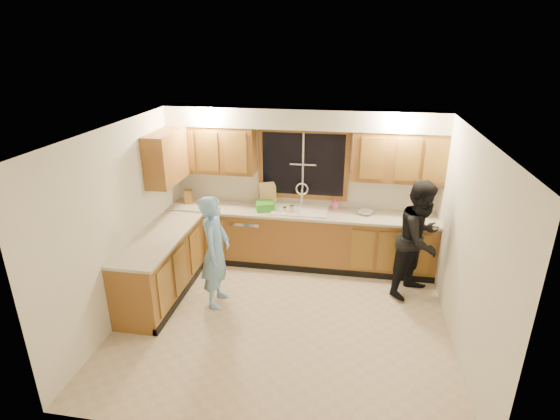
# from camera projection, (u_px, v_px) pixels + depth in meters

# --- Properties ---
(floor) EXTENTS (4.20, 4.20, 0.00)m
(floor) POSITION_uv_depth(u_px,v_px,m) (283.00, 320.00, 5.73)
(floor) COLOR beige
(floor) RESTS_ON ground
(ceiling) EXTENTS (4.20, 4.20, 0.00)m
(ceiling) POSITION_uv_depth(u_px,v_px,m) (284.00, 131.00, 4.82)
(ceiling) COLOR silver
(wall_back) EXTENTS (4.20, 0.00, 4.20)m
(wall_back) POSITION_uv_depth(u_px,v_px,m) (303.00, 185.00, 7.02)
(wall_back) COLOR white
(wall_back) RESTS_ON ground
(wall_left) EXTENTS (0.00, 3.80, 3.80)m
(wall_left) POSITION_uv_depth(u_px,v_px,m) (123.00, 222.00, 5.61)
(wall_left) COLOR white
(wall_left) RESTS_ON ground
(wall_right) EXTENTS (0.00, 3.80, 3.80)m
(wall_right) POSITION_uv_depth(u_px,v_px,m) (466.00, 247.00, 4.95)
(wall_right) COLOR white
(wall_right) RESTS_ON ground
(base_cabinets_back) EXTENTS (4.20, 0.60, 0.88)m
(base_cabinets_back) POSITION_uv_depth(u_px,v_px,m) (299.00, 239.00, 7.04)
(base_cabinets_back) COLOR brown
(base_cabinets_back) RESTS_ON ground
(base_cabinets_left) EXTENTS (0.60, 1.90, 0.88)m
(base_cabinets_left) POSITION_uv_depth(u_px,v_px,m) (162.00, 267.00, 6.18)
(base_cabinets_left) COLOR brown
(base_cabinets_left) RESTS_ON ground
(countertop_back) EXTENTS (4.20, 0.63, 0.04)m
(countertop_back) POSITION_uv_depth(u_px,v_px,m) (300.00, 213.00, 6.86)
(countertop_back) COLOR beige
(countertop_back) RESTS_ON base_cabinets_back
(countertop_left) EXTENTS (0.63, 1.90, 0.04)m
(countertop_left) POSITION_uv_depth(u_px,v_px,m) (160.00, 237.00, 6.01)
(countertop_left) COLOR beige
(countertop_left) RESTS_ON base_cabinets_left
(upper_cabinets_left) EXTENTS (1.35, 0.33, 0.75)m
(upper_cabinets_left) POSITION_uv_depth(u_px,v_px,m) (212.00, 149.00, 6.88)
(upper_cabinets_left) COLOR brown
(upper_cabinets_left) RESTS_ON wall_back
(upper_cabinets_right) EXTENTS (1.35, 0.33, 0.75)m
(upper_cabinets_right) POSITION_uv_depth(u_px,v_px,m) (398.00, 157.00, 6.43)
(upper_cabinets_right) COLOR brown
(upper_cabinets_right) RESTS_ON wall_back
(upper_cabinets_return) EXTENTS (0.33, 0.90, 0.75)m
(upper_cabinets_return) POSITION_uv_depth(u_px,v_px,m) (166.00, 157.00, 6.40)
(upper_cabinets_return) COLOR brown
(upper_cabinets_return) RESTS_ON wall_left
(soffit) EXTENTS (4.20, 0.35, 0.30)m
(soffit) POSITION_uv_depth(u_px,v_px,m) (303.00, 118.00, 6.45)
(soffit) COLOR silver
(soffit) RESTS_ON wall_back
(window_frame) EXTENTS (1.44, 0.03, 1.14)m
(window_frame) POSITION_uv_depth(u_px,v_px,m) (303.00, 164.00, 6.88)
(window_frame) COLOR black
(window_frame) RESTS_ON wall_back
(sink) EXTENTS (0.86, 0.52, 0.57)m
(sink) POSITION_uv_depth(u_px,v_px,m) (300.00, 214.00, 6.89)
(sink) COLOR white
(sink) RESTS_ON countertop_back
(dishwasher) EXTENTS (0.60, 0.56, 0.82)m
(dishwasher) POSITION_uv_depth(u_px,v_px,m) (248.00, 237.00, 7.18)
(dishwasher) COLOR silver
(dishwasher) RESTS_ON floor
(stove) EXTENTS (0.58, 0.75, 0.90)m
(stove) POSITION_uv_depth(u_px,v_px,m) (144.00, 287.00, 5.65)
(stove) COLOR silver
(stove) RESTS_ON floor
(man) EXTENTS (0.38, 0.58, 1.58)m
(man) POSITION_uv_depth(u_px,v_px,m) (215.00, 252.00, 5.85)
(man) COLOR #7AB0E7
(man) RESTS_ON floor
(woman) EXTENTS (1.01, 1.04, 1.70)m
(woman) POSITION_uv_depth(u_px,v_px,m) (420.00, 239.00, 6.07)
(woman) COLOR black
(woman) RESTS_ON floor
(knife_block) EXTENTS (0.14, 0.13, 0.22)m
(knife_block) POSITION_uv_depth(u_px,v_px,m) (189.00, 197.00, 7.15)
(knife_block) COLOR olive
(knife_block) RESTS_ON countertop_back
(cutting_board) EXTENTS (0.29, 0.20, 0.37)m
(cutting_board) POSITION_uv_depth(u_px,v_px,m) (268.00, 193.00, 7.09)
(cutting_board) COLOR tan
(cutting_board) RESTS_ON countertop_back
(dish_crate) EXTENTS (0.35, 0.33, 0.13)m
(dish_crate) POSITION_uv_depth(u_px,v_px,m) (265.00, 206.00, 6.89)
(dish_crate) COLOR green
(dish_crate) RESTS_ON countertop_back
(soap_bottle) EXTENTS (0.10, 0.10, 0.19)m
(soap_bottle) POSITION_uv_depth(u_px,v_px,m) (335.00, 203.00, 6.92)
(soap_bottle) COLOR pink
(soap_bottle) RESTS_ON countertop_back
(bowl) EXTENTS (0.29, 0.29, 0.06)m
(bowl) POSITION_uv_depth(u_px,v_px,m) (365.00, 213.00, 6.73)
(bowl) COLOR silver
(bowl) RESTS_ON countertop_back
(can_left) EXTENTS (0.08, 0.08, 0.11)m
(can_left) POSITION_uv_depth(u_px,v_px,m) (285.00, 210.00, 6.74)
(can_left) COLOR #C6B598
(can_left) RESTS_ON countertop_back
(can_right) EXTENTS (0.08, 0.08, 0.13)m
(can_right) POSITION_uv_depth(u_px,v_px,m) (292.00, 210.00, 6.74)
(can_right) COLOR #C6B598
(can_right) RESTS_ON countertop_back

